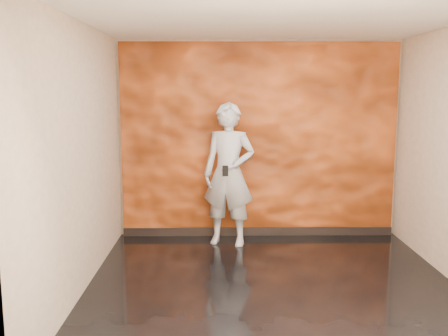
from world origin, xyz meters
TOP-DOWN VIEW (x-y plane):
  - room at (0.00, 0.00)m, footprint 4.02×4.02m
  - feature_wall at (0.00, 1.96)m, footprint 3.90×0.06m
  - baseboard at (0.00, 1.92)m, footprint 3.90×0.04m
  - man at (-0.44, 1.55)m, footprint 0.81×0.64m
  - phone at (-0.49, 1.28)m, footprint 0.08×0.02m

SIDE VIEW (x-z plane):
  - baseboard at x=0.00m, z-range 0.00..0.12m
  - man at x=-0.44m, z-range 0.00..1.94m
  - phone at x=-0.49m, z-range 0.99..1.13m
  - feature_wall at x=0.00m, z-range 0.00..2.75m
  - room at x=0.00m, z-range -0.01..2.81m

